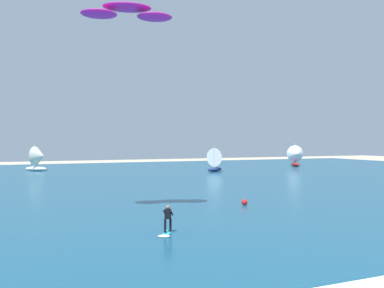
# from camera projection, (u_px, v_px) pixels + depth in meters

# --- Properties ---
(ocean) EXTENTS (160.00, 90.00, 0.10)m
(ocean) POSITION_uv_depth(u_px,v_px,m) (110.00, 180.00, 57.46)
(ocean) COLOR navy
(ocean) RESTS_ON ground
(shoreline_foam) EXTENTS (76.51, 1.82, 0.01)m
(shoreline_foam) POSITION_uv_depth(u_px,v_px,m) (384.00, 274.00, 17.10)
(shoreline_foam) COLOR white
(shoreline_foam) RESTS_ON ground
(kitesurfer) EXTENTS (1.54, 1.95, 1.67)m
(kitesurfer) POSITION_uv_depth(u_px,v_px,m) (167.00, 224.00, 24.11)
(kitesurfer) COLOR #26B2CC
(kitesurfer) RESTS_ON ocean
(kite) EXTENTS (6.99, 3.52, 1.01)m
(kite) POSITION_uv_depth(u_px,v_px,m) (127.00, 12.00, 29.84)
(kite) COLOR #B21999
(sailboat_outermost) EXTENTS (4.26, 3.79, 4.74)m
(sailboat_outermost) POSITION_uv_depth(u_px,v_px,m) (217.00, 159.00, 73.55)
(sailboat_outermost) COLOR navy
(sailboat_outermost) RESTS_ON ocean
(sailboat_far_right) EXTENTS (4.62, 4.34, 5.13)m
(sailboat_far_right) POSITION_uv_depth(u_px,v_px,m) (39.00, 158.00, 74.17)
(sailboat_far_right) COLOR white
(sailboat_far_right) RESTS_ON ocean
(sailboat_center_horizon) EXTENTS (4.02, 4.51, 5.07)m
(sailboat_center_horizon) POSITION_uv_depth(u_px,v_px,m) (296.00, 156.00, 87.67)
(sailboat_center_horizon) COLOR maroon
(sailboat_center_horizon) RESTS_ON ocean
(marker_buoy) EXTENTS (0.50, 0.50, 0.50)m
(marker_buoy) POSITION_uv_depth(u_px,v_px,m) (245.00, 202.00, 34.84)
(marker_buoy) COLOR red
(marker_buoy) RESTS_ON ocean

